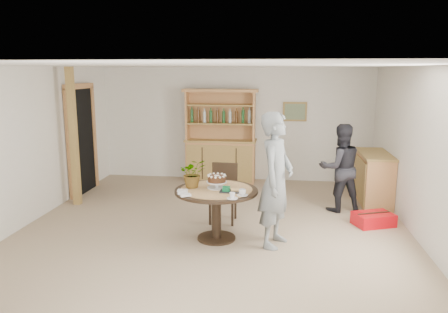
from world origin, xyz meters
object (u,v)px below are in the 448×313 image
at_px(teen_boy, 276,180).
at_px(hutch, 221,151).
at_px(dining_chair, 224,189).
at_px(red_suitcase, 373,219).
at_px(sideboard, 374,178).
at_px(dining_table, 216,199).
at_px(adult_person, 340,168).

bearing_deg(teen_boy, hutch, 37.86).
relative_size(dining_chair, red_suitcase, 1.34).
height_order(sideboard, teen_boy, teen_boy).
bearing_deg(dining_table, dining_chair, 89.81).
height_order(dining_table, dining_chair, dining_chair).
relative_size(hutch, dining_chair, 2.16).
xyz_separation_m(hutch, dining_table, (0.39, -3.40, -0.08)).
relative_size(adult_person, red_suitcase, 2.18).
bearing_deg(teen_boy, dining_chair, 60.66).
relative_size(hutch, dining_table, 1.70).
xyz_separation_m(dining_table, red_suitcase, (2.41, 0.88, -0.50)).
distance_m(teen_boy, adult_person, 2.03).
height_order(dining_table, adult_person, adult_person).
bearing_deg(sideboard, red_suitcase, -100.64).
relative_size(hutch, red_suitcase, 2.89).
relative_size(dining_table, adult_person, 0.78).
bearing_deg(dining_chair, hutch, 100.77).
distance_m(dining_chair, adult_person, 2.10).
height_order(dining_chair, teen_boy, teen_boy).
relative_size(hutch, adult_person, 1.33).
xyz_separation_m(teen_boy, red_suitcase, (1.56, 0.98, -0.84)).
xyz_separation_m(adult_person, red_suitcase, (0.46, -0.72, -0.67)).
bearing_deg(hutch, teen_boy, -70.45).
xyz_separation_m(hutch, dining_chair, (0.40, -2.57, -0.15)).
bearing_deg(sideboard, dining_table, -140.75).
xyz_separation_m(sideboard, dining_chair, (-2.64, -1.33, 0.06)).
relative_size(dining_chair, teen_boy, 0.50).
xyz_separation_m(sideboard, adult_person, (-0.70, -0.56, 0.30)).
relative_size(sideboard, teen_boy, 0.67).
distance_m(hutch, sideboard, 3.29).
bearing_deg(dining_table, teen_boy, -6.71).
distance_m(sideboard, dining_chair, 2.96).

